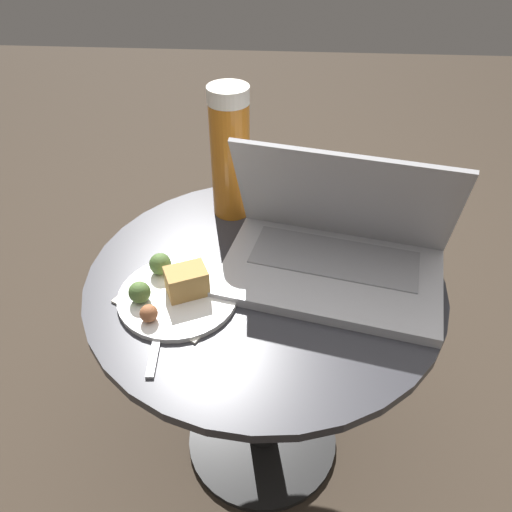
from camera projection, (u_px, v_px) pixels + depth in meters
name	position (u px, v px, depth m)	size (l,w,h in m)	color
ground_plane	(262.00, 439.00, 1.21)	(6.00, 6.00, 0.00)	#382D23
table	(264.00, 331.00, 0.97)	(0.62, 0.62, 0.53)	black
napkin	(175.00, 299.00, 0.82)	(0.21, 0.19, 0.00)	silver
laptop	(335.00, 249.00, 0.86)	(0.41, 0.31, 0.23)	#B2B2B7
beer_glass	(230.00, 154.00, 0.95)	(0.08, 0.08, 0.26)	#C6701E
snack_plate	(175.00, 290.00, 0.82)	(0.20, 0.20, 0.06)	white
fork	(161.00, 321.00, 0.78)	(0.03, 0.19, 0.00)	#B2B2B7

